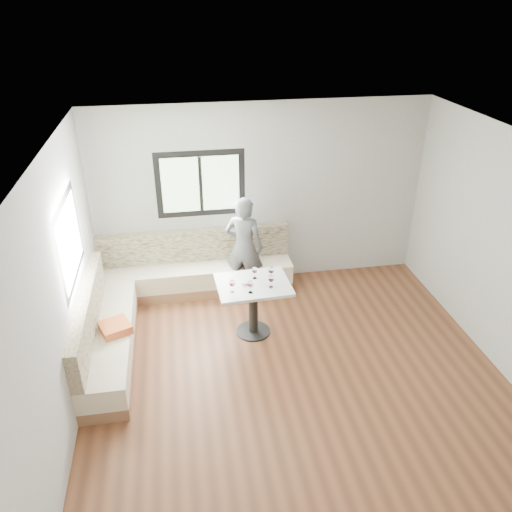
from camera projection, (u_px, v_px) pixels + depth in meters
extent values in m
cube|color=brown|center=(298.00, 381.00, 5.99)|extent=(5.00, 5.00, 0.01)
cube|color=white|center=(310.00, 153.00, 4.65)|extent=(5.00, 5.00, 0.01)
cube|color=#B7B7B2|center=(261.00, 196.00, 7.49)|extent=(5.00, 0.01, 2.80)
cube|color=#B7B7B2|center=(401.00, 484.00, 3.15)|extent=(5.00, 0.01, 2.80)
cube|color=#B7B7B2|center=(59.00, 303.00, 4.95)|extent=(0.01, 5.00, 2.80)
cube|color=black|center=(201.00, 184.00, 7.23)|extent=(1.30, 0.02, 1.00)
cube|color=black|center=(69.00, 241.00, 5.61)|extent=(0.02, 1.30, 1.00)
cube|color=brown|center=(198.00, 287.00, 7.72)|extent=(2.90, 0.55, 0.16)
cube|color=beige|center=(197.00, 274.00, 7.62)|extent=(2.90, 0.55, 0.29)
cube|color=beige|center=(194.00, 245.00, 7.60)|extent=(2.90, 0.14, 0.50)
cube|color=brown|center=(112.00, 352.00, 6.34)|extent=(0.55, 2.25, 0.16)
cube|color=beige|center=(110.00, 338.00, 6.23)|extent=(0.55, 2.25, 0.29)
cube|color=beige|center=(88.00, 313.00, 6.01)|extent=(0.14, 2.25, 0.50)
cube|color=#C34835|center=(115.00, 327.00, 6.09)|extent=(0.45, 0.45, 0.10)
cylinder|color=black|center=(253.00, 331.00, 6.84)|extent=(0.46, 0.46, 0.02)
cylinder|color=black|center=(253.00, 309.00, 6.67)|extent=(0.13, 0.13, 0.73)
cube|color=silver|center=(253.00, 285.00, 6.48)|extent=(0.98, 0.78, 0.04)
imported|color=#54565A|center=(244.00, 247.00, 7.36)|extent=(0.68, 0.58, 1.57)
cylinder|color=white|center=(244.00, 283.00, 6.45)|extent=(0.09, 0.09, 0.04)
sphere|color=black|center=(245.00, 282.00, 6.46)|extent=(0.02, 0.02, 0.02)
sphere|color=black|center=(243.00, 282.00, 6.45)|extent=(0.02, 0.02, 0.02)
sphere|color=black|center=(245.00, 283.00, 6.44)|extent=(0.02, 0.02, 0.02)
cylinder|color=white|center=(232.00, 291.00, 6.30)|extent=(0.06, 0.06, 0.01)
cylinder|color=white|center=(232.00, 289.00, 6.28)|extent=(0.01, 0.01, 0.07)
ellipsoid|color=white|center=(232.00, 283.00, 6.24)|extent=(0.08, 0.08, 0.09)
cylinder|color=#41070D|center=(232.00, 285.00, 6.25)|extent=(0.05, 0.05, 0.02)
cylinder|color=white|center=(251.00, 292.00, 6.28)|extent=(0.06, 0.06, 0.01)
cylinder|color=white|center=(250.00, 290.00, 6.26)|extent=(0.01, 0.01, 0.07)
ellipsoid|color=white|center=(250.00, 284.00, 6.22)|extent=(0.08, 0.08, 0.09)
cylinder|color=#41070D|center=(250.00, 285.00, 6.23)|extent=(0.05, 0.05, 0.02)
cylinder|color=white|center=(271.00, 287.00, 6.39)|extent=(0.06, 0.06, 0.01)
cylinder|color=white|center=(271.00, 284.00, 6.38)|extent=(0.01, 0.01, 0.07)
ellipsoid|color=white|center=(271.00, 279.00, 6.34)|extent=(0.08, 0.08, 0.09)
cylinder|color=#41070D|center=(271.00, 280.00, 6.35)|extent=(0.05, 0.05, 0.02)
cylinder|color=white|center=(255.00, 278.00, 6.59)|extent=(0.06, 0.06, 0.01)
cylinder|color=white|center=(255.00, 276.00, 6.57)|extent=(0.01, 0.01, 0.07)
ellipsoid|color=white|center=(255.00, 270.00, 6.53)|extent=(0.08, 0.08, 0.09)
cylinder|color=#41070D|center=(255.00, 272.00, 6.54)|extent=(0.05, 0.05, 0.02)
cylinder|color=white|center=(271.00, 278.00, 6.58)|extent=(0.06, 0.06, 0.01)
cylinder|color=white|center=(271.00, 276.00, 6.56)|extent=(0.01, 0.01, 0.07)
ellipsoid|color=white|center=(271.00, 270.00, 6.52)|extent=(0.08, 0.08, 0.09)
cylinder|color=#41070D|center=(271.00, 272.00, 6.53)|extent=(0.05, 0.05, 0.02)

